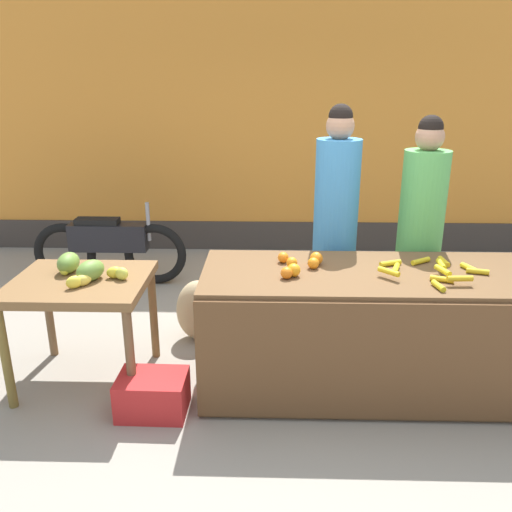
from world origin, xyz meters
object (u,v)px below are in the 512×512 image
Objects in this scene: vendor_woman_blue_shirt at (335,228)px; produce_crate at (153,394)px; vendor_woman_green_shirt at (419,235)px; produce_sack at (198,310)px; parked_motorcycle at (109,247)px.

vendor_woman_blue_shirt is 1.84m from produce_crate.
vendor_woman_green_shirt reaches higher than produce_sack.
parked_motorcycle is at bearing 112.40° from produce_crate.
vendor_woman_green_shirt is at bearing -0.62° from produce_sack.
parked_motorcycle is (-2.82, 1.23, -0.52)m from vendor_woman_green_shirt.
vendor_woman_blue_shirt is 2.54m from parked_motorcycle.
produce_crate is (-1.90, -1.01, -0.79)m from vendor_woman_green_shirt.
vendor_woman_green_shirt is at bearing -23.53° from parked_motorcycle.
produce_sack is at bearing 80.90° from produce_crate.
produce_sack is at bearing -178.69° from vendor_woman_blue_shirt.
vendor_woman_green_shirt is at bearing 27.98° from produce_crate.
vendor_woman_blue_shirt is 4.30× the size of produce_crate.
vendor_woman_blue_shirt is 1.04× the size of vendor_woman_green_shirt.
vendor_woman_blue_shirt reaches higher than parked_motorcycle.
parked_motorcycle is at bearing 151.43° from vendor_woman_blue_shirt.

